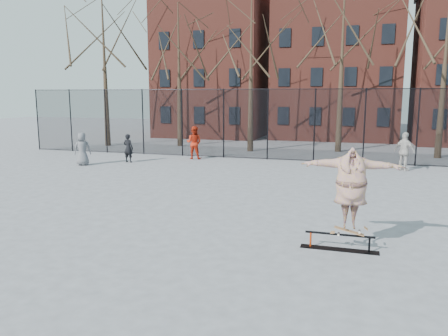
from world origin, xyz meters
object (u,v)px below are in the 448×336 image
(skateboard, at_px, (349,233))
(bystander_red, at_px, (194,143))
(bystander_black, at_px, (128,148))
(bystander_grey, at_px, (82,149))
(skater, at_px, (351,191))
(bystander_white, at_px, (405,151))
(skate_rail, at_px, (339,243))

(skateboard, bearing_deg, bystander_red, 124.28)
(skateboard, relative_size, bystander_black, 0.48)
(skateboard, xyz_separation_m, bystander_black, (-11.84, 10.76, 0.33))
(bystander_grey, bearing_deg, bystander_black, -163.77)
(skater, height_order, bystander_black, skater)
(bystander_grey, distance_m, bystander_red, 6.12)
(bystander_red, relative_size, bystander_white, 1.00)
(skate_rail, height_order, bystander_grey, bystander_grey)
(skater, relative_size, bystander_red, 1.24)
(skater, bearing_deg, bystander_black, 132.99)
(bystander_black, relative_size, bystander_white, 0.83)
(bystander_grey, xyz_separation_m, bystander_black, (1.77, 1.63, -0.08))
(skate_rail, bearing_deg, bystander_red, 123.66)
(skate_rail, xyz_separation_m, skateboard, (0.21, -0.00, 0.29))
(skater, height_order, bystander_white, skater)
(skater, bearing_deg, skateboard, 0.00)
(skate_rail, relative_size, skateboard, 2.44)
(skateboard, xyz_separation_m, bystander_white, (2.30, 12.27, 0.49))
(skate_rail, distance_m, skater, 1.30)
(bystander_grey, distance_m, bystander_black, 2.41)
(bystander_black, bearing_deg, bystander_white, -169.91)
(skateboard, distance_m, skater, 0.99)
(bystander_black, distance_m, bystander_white, 14.22)
(bystander_black, bearing_deg, bystander_red, -139.20)
(skate_rail, relative_size, bystander_grey, 1.06)
(skate_rail, relative_size, bystander_white, 0.97)
(skate_rail, xyz_separation_m, bystander_grey, (-13.40, 9.13, 0.70))
(skater, xyz_separation_m, bystander_black, (-11.84, 10.76, -0.66))
(bystander_white, bearing_deg, bystander_black, 45.33)
(skateboard, bearing_deg, skate_rail, 180.00)
(skateboard, distance_m, bystander_white, 12.49)
(bystander_grey, bearing_deg, skateboard, 119.70)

